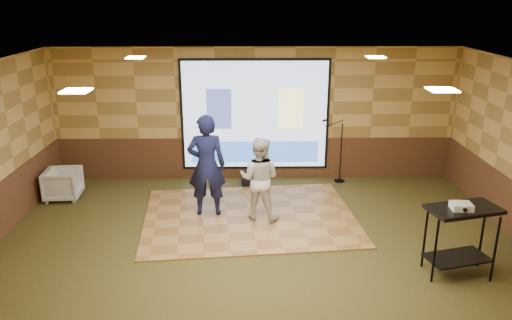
{
  "coord_description": "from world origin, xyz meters",
  "views": [
    {
      "loc": [
        -0.14,
        -7.44,
        4.06
      ],
      "look_at": [
        -0.02,
        0.86,
        1.3
      ],
      "focal_mm": 35.0,
      "sensor_mm": 36.0,
      "label": 1
    }
  ],
  "objects_px": {
    "player_right": "(259,179)",
    "av_table": "(462,226)",
    "dance_floor": "(249,216)",
    "duffel_bag": "(252,179)",
    "player_left": "(207,165)",
    "mic_stand": "(338,161)",
    "banquet_chair": "(63,184)",
    "projector": "(461,206)",
    "projector_screen": "(255,116)"
  },
  "relations": [
    {
      "from": "av_table",
      "to": "banquet_chair",
      "type": "distance_m",
      "value": 7.67
    },
    {
      "from": "player_left",
      "to": "mic_stand",
      "type": "xyz_separation_m",
      "value": [
        2.81,
        1.78,
        -0.52
      ]
    },
    {
      "from": "av_table",
      "to": "mic_stand",
      "type": "bearing_deg",
      "value": 105.84
    },
    {
      "from": "player_right",
      "to": "av_table",
      "type": "height_order",
      "value": "player_right"
    },
    {
      "from": "dance_floor",
      "to": "banquet_chair",
      "type": "relative_size",
      "value": 5.62
    },
    {
      "from": "projector_screen",
      "to": "dance_floor",
      "type": "distance_m",
      "value": 2.6
    },
    {
      "from": "player_right",
      "to": "av_table",
      "type": "relative_size",
      "value": 1.44
    },
    {
      "from": "projector_screen",
      "to": "player_right",
      "type": "distance_m",
      "value": 2.33
    },
    {
      "from": "dance_floor",
      "to": "banquet_chair",
      "type": "xyz_separation_m",
      "value": [
        -3.87,
        0.99,
        0.31
      ]
    },
    {
      "from": "dance_floor",
      "to": "duffel_bag",
      "type": "relative_size",
      "value": 8.63
    },
    {
      "from": "banquet_chair",
      "to": "projector_screen",
      "type": "bearing_deg",
      "value": -77.58
    },
    {
      "from": "projector_screen",
      "to": "mic_stand",
      "type": "height_order",
      "value": "projector_screen"
    },
    {
      "from": "av_table",
      "to": "mic_stand",
      "type": "xyz_separation_m",
      "value": [
        -1.13,
        4.0,
        -0.31
      ]
    },
    {
      "from": "player_right",
      "to": "banquet_chair",
      "type": "bearing_deg",
      "value": 1.27
    },
    {
      "from": "duffel_bag",
      "to": "projector_screen",
      "type": "bearing_deg",
      "value": 80.67
    },
    {
      "from": "projector_screen",
      "to": "mic_stand",
      "type": "bearing_deg",
      "value": -6.98
    },
    {
      "from": "player_left",
      "to": "projector",
      "type": "relative_size",
      "value": 6.77
    },
    {
      "from": "player_left",
      "to": "av_table",
      "type": "distance_m",
      "value": 4.53
    },
    {
      "from": "player_right",
      "to": "projector",
      "type": "distance_m",
      "value": 3.56
    },
    {
      "from": "dance_floor",
      "to": "mic_stand",
      "type": "height_order",
      "value": "mic_stand"
    },
    {
      "from": "player_right",
      "to": "projector",
      "type": "xyz_separation_m",
      "value": [
        2.88,
        -2.06,
        0.33
      ]
    },
    {
      "from": "av_table",
      "to": "player_left",
      "type": "bearing_deg",
      "value": 150.69
    },
    {
      "from": "av_table",
      "to": "duffel_bag",
      "type": "xyz_separation_m",
      "value": [
        -3.08,
        3.81,
        -0.66
      ]
    },
    {
      "from": "projector",
      "to": "mic_stand",
      "type": "distance_m",
      "value": 4.25
    },
    {
      "from": "mic_stand",
      "to": "player_right",
      "type": "bearing_deg",
      "value": -139.02
    },
    {
      "from": "dance_floor",
      "to": "projector",
      "type": "xyz_separation_m",
      "value": [
        3.07,
        -2.15,
        1.14
      ]
    },
    {
      "from": "projector_screen",
      "to": "duffel_bag",
      "type": "height_order",
      "value": "projector_screen"
    },
    {
      "from": "projector_screen",
      "to": "dance_floor",
      "type": "bearing_deg",
      "value": -93.59
    },
    {
      "from": "mic_stand",
      "to": "banquet_chair",
      "type": "distance_m",
      "value": 5.95
    },
    {
      "from": "player_left",
      "to": "projector",
      "type": "distance_m",
      "value": 4.49
    },
    {
      "from": "dance_floor",
      "to": "av_table",
      "type": "height_order",
      "value": "av_table"
    },
    {
      "from": "mic_stand",
      "to": "projector_screen",
      "type": "bearing_deg",
      "value": 166.26
    },
    {
      "from": "dance_floor",
      "to": "banquet_chair",
      "type": "distance_m",
      "value": 4.0
    },
    {
      "from": "player_left",
      "to": "duffel_bag",
      "type": "height_order",
      "value": "player_left"
    },
    {
      "from": "mic_stand",
      "to": "player_left",
      "type": "bearing_deg",
      "value": -154.35
    },
    {
      "from": "av_table",
      "to": "mic_stand",
      "type": "height_order",
      "value": "mic_stand"
    },
    {
      "from": "mic_stand",
      "to": "banquet_chair",
      "type": "relative_size",
      "value": 2.07
    },
    {
      "from": "projector",
      "to": "duffel_bag",
      "type": "distance_m",
      "value": 5.01
    },
    {
      "from": "projector_screen",
      "to": "player_right",
      "type": "bearing_deg",
      "value": -88.63
    },
    {
      "from": "av_table",
      "to": "banquet_chair",
      "type": "relative_size",
      "value": 1.56
    },
    {
      "from": "dance_floor",
      "to": "av_table",
      "type": "xyz_separation_m",
      "value": [
        3.14,
        -2.09,
        0.78
      ]
    },
    {
      "from": "av_table",
      "to": "dance_floor",
      "type": "bearing_deg",
      "value": 146.4
    },
    {
      "from": "player_left",
      "to": "projector",
      "type": "bearing_deg",
      "value": 147.51
    },
    {
      "from": "projector_screen",
      "to": "player_right",
      "type": "height_order",
      "value": "projector_screen"
    },
    {
      "from": "player_left",
      "to": "mic_stand",
      "type": "distance_m",
      "value": 3.37
    },
    {
      "from": "player_right",
      "to": "banquet_chair",
      "type": "relative_size",
      "value": 2.24
    },
    {
      "from": "av_table",
      "to": "duffel_bag",
      "type": "height_order",
      "value": "av_table"
    },
    {
      "from": "duffel_bag",
      "to": "player_right",
      "type": "bearing_deg",
      "value": -86.15
    },
    {
      "from": "av_table",
      "to": "projector",
      "type": "xyz_separation_m",
      "value": [
        -0.08,
        -0.07,
        0.35
      ]
    },
    {
      "from": "dance_floor",
      "to": "duffel_bag",
      "type": "distance_m",
      "value": 1.73
    }
  ]
}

